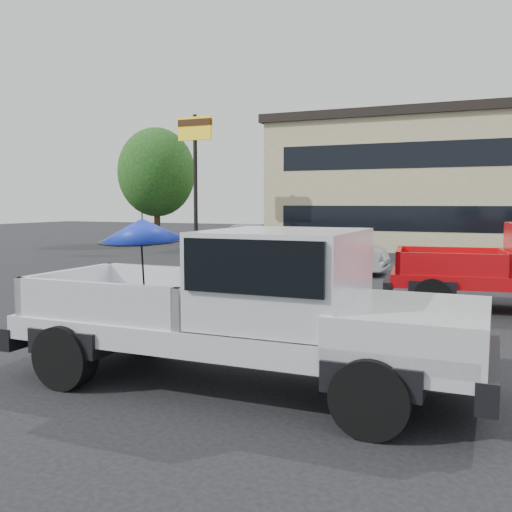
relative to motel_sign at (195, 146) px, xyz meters
The scene contains 8 objects.
ground 17.82m from the motel_sign, 54.46° to the right, with size 90.00×90.00×0.00m, color black.
stripe_left 14.65m from the motel_sign, 59.74° to the right, with size 0.12×5.00×0.01m, color silver.
motel_building 13.96m from the motel_sign, 30.21° to the left, with size 20.40×8.40×6.30m.
motel_sign is the anchor object (origin of this frame).
tree_left 5.08m from the motel_sign, 143.13° to the left, with size 3.96×3.96×6.02m.
silver_pickup 19.21m from the motel_sign, 57.97° to the right, with size 5.71×2.17×2.06m.
silver_sedan 9.79m from the motel_sign, 34.85° to the right, with size 1.42×4.07×1.34m, color #A5A7AC.
blue_suv 5.60m from the motel_sign, 30.95° to the right, with size 2.23×4.84×1.35m, color #83A7C3.
Camera 1 is at (2.54, -8.05, 2.19)m, focal length 40.00 mm.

